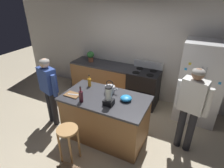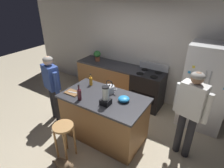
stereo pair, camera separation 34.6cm
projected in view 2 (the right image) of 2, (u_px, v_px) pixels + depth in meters
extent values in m
plane|color=beige|center=(105.00, 134.00, 3.93)|extent=(14.00, 14.00, 0.00)
cube|color=silver|center=(146.00, 51.00, 4.77)|extent=(8.00, 0.10, 2.70)
cube|color=#9E6B3D|center=(104.00, 118.00, 3.72)|extent=(1.61, 0.88, 0.90)
cube|color=#333338|center=(104.00, 98.00, 3.51)|extent=(1.67, 0.94, 0.04)
cube|color=#9E6B3D|center=(112.00, 80.00, 5.27)|extent=(2.00, 0.64, 0.90)
cube|color=#333338|center=(112.00, 65.00, 5.05)|extent=(2.00, 0.64, 0.04)
cube|color=silver|center=(206.00, 87.00, 3.87)|extent=(0.90, 0.70, 1.85)
cylinder|color=#B7BABF|center=(202.00, 90.00, 3.57)|extent=(0.02, 0.02, 0.83)
cylinder|color=#B7BABF|center=(206.00, 91.00, 3.53)|extent=(0.02, 0.02, 0.83)
cube|color=#268CD8|center=(189.00, 72.00, 3.58)|extent=(0.05, 0.01, 0.05)
cube|color=yellow|center=(194.00, 67.00, 3.49)|extent=(0.05, 0.01, 0.05)
cube|color=black|center=(148.00, 90.00, 4.70)|extent=(0.76, 0.64, 0.94)
cube|color=black|center=(142.00, 97.00, 4.48)|extent=(0.60, 0.01, 0.24)
cube|color=#B7BABF|center=(154.00, 66.00, 4.66)|extent=(0.76, 0.06, 0.18)
cylinder|color=black|center=(140.00, 74.00, 4.46)|extent=(0.18, 0.18, 0.01)
cylinder|color=black|center=(154.00, 77.00, 4.29)|extent=(0.18, 0.18, 0.01)
cylinder|color=black|center=(145.00, 70.00, 4.68)|extent=(0.18, 0.18, 0.01)
cylinder|color=black|center=(158.00, 73.00, 4.51)|extent=(0.18, 0.18, 0.01)
cylinder|color=#26262B|center=(53.00, 102.00, 4.31)|extent=(0.16, 0.16, 0.83)
cylinder|color=#26262B|center=(57.00, 105.00, 4.19)|extent=(0.16, 0.16, 0.83)
cube|color=#334C99|center=(51.00, 77.00, 3.94)|extent=(0.45, 0.32, 0.54)
cylinder|color=#334C99|center=(46.00, 75.00, 4.13)|extent=(0.11, 0.11, 0.48)
cylinder|color=#334C99|center=(56.00, 83.00, 3.79)|extent=(0.11, 0.11, 0.48)
sphere|color=#D8AD8C|center=(48.00, 61.00, 3.77)|extent=(0.25, 0.25, 0.20)
ellipsoid|color=gray|center=(48.00, 59.00, 3.75)|extent=(0.26, 0.26, 0.12)
cylinder|color=#26262B|center=(189.00, 137.00, 3.24)|extent=(0.16, 0.16, 0.88)
cylinder|color=#26262B|center=(179.00, 132.00, 3.35)|extent=(0.16, 0.16, 0.88)
cube|color=white|center=(192.00, 100.00, 2.96)|extent=(0.44, 0.30, 0.59)
cylinder|color=white|center=(208.00, 109.00, 2.83)|extent=(0.11, 0.11, 0.53)
cylinder|color=white|center=(177.00, 97.00, 3.14)|extent=(0.11, 0.11, 0.53)
sphere|color=#8C664C|center=(198.00, 78.00, 2.78)|extent=(0.24, 0.24, 0.20)
ellipsoid|color=gray|center=(198.00, 76.00, 2.76)|extent=(0.25, 0.25, 0.12)
cylinder|color=#B7844C|center=(63.00, 126.00, 3.12)|extent=(0.36, 0.36, 0.04)
cylinder|color=#B7844C|center=(56.00, 143.00, 3.25)|extent=(0.04, 0.04, 0.67)
cylinder|color=#B7844C|center=(65.00, 149.00, 3.14)|extent=(0.04, 0.04, 0.67)
cylinder|color=#B7844C|center=(65.00, 136.00, 3.42)|extent=(0.04, 0.04, 0.67)
cylinder|color=#B7844C|center=(75.00, 140.00, 3.31)|extent=(0.04, 0.04, 0.67)
ellipsoid|color=brown|center=(64.00, 165.00, 3.13)|extent=(0.36, 0.18, 0.20)
sphere|color=brown|center=(70.00, 166.00, 3.02)|extent=(0.12, 0.12, 0.12)
cone|color=brown|center=(69.00, 165.00, 2.96)|extent=(0.04, 0.04, 0.03)
cone|color=brown|center=(71.00, 163.00, 3.01)|extent=(0.04, 0.04, 0.03)
cylinder|color=brown|center=(56.00, 162.00, 3.25)|extent=(0.20, 0.03, 0.10)
cylinder|color=brown|center=(97.00, 59.00, 5.25)|extent=(0.14, 0.14, 0.12)
ellipsoid|color=#337A38|center=(97.00, 54.00, 5.18)|extent=(0.20, 0.20, 0.18)
cube|color=black|center=(106.00, 102.00, 3.26)|extent=(0.17, 0.17, 0.10)
cylinder|color=silver|center=(106.00, 94.00, 3.18)|extent=(0.12, 0.12, 0.24)
cylinder|color=black|center=(105.00, 87.00, 3.12)|extent=(0.12, 0.12, 0.02)
cylinder|color=orange|center=(91.00, 81.00, 3.91)|extent=(0.07, 0.07, 0.17)
cylinder|color=orange|center=(91.00, 76.00, 3.85)|extent=(0.03, 0.03, 0.07)
cylinder|color=black|center=(90.00, 74.00, 3.83)|extent=(0.03, 0.03, 0.02)
cylinder|color=#471923|center=(79.00, 95.00, 3.36)|extent=(0.08, 0.08, 0.21)
cylinder|color=#471923|center=(79.00, 88.00, 3.29)|extent=(0.03, 0.03, 0.09)
cylinder|color=black|center=(78.00, 85.00, 3.27)|extent=(0.03, 0.03, 0.02)
ellipsoid|color=#268CD8|center=(124.00, 99.00, 3.34)|extent=(0.21, 0.21, 0.10)
cylinder|color=#B7BABF|center=(109.00, 89.00, 3.63)|extent=(0.20, 0.20, 0.14)
sphere|color=black|center=(109.00, 85.00, 3.59)|extent=(0.03, 0.03, 0.03)
cylinder|color=#B7BABF|center=(115.00, 90.00, 3.56)|extent=(0.09, 0.03, 0.08)
torus|color=black|center=(109.00, 84.00, 3.57)|extent=(0.16, 0.02, 0.16)
cube|color=brown|center=(73.00, 93.00, 3.63)|extent=(0.30, 0.20, 0.02)
cube|color=#B7BABF|center=(73.00, 92.00, 3.61)|extent=(0.22, 0.08, 0.01)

